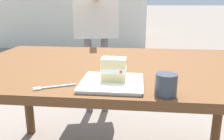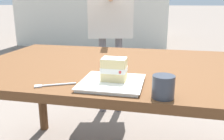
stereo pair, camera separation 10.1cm
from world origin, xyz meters
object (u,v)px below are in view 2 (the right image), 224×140
at_px(dessert_plate, 112,83).
at_px(diner_person, 110,11).
at_px(patio_table, 120,78).
at_px(dessert_fork, 52,85).
at_px(cake_slice, 114,69).
at_px(coffee_cup, 163,86).

distance_m(dessert_plate, diner_person, 1.33).
xyz_separation_m(patio_table, dessert_fork, (0.21, 0.42, 0.09)).
bearing_deg(cake_slice, coffee_cup, 150.67).
height_order(cake_slice, coffee_cup, cake_slice).
xyz_separation_m(coffee_cup, diner_person, (0.50, -1.38, 0.22)).
bearing_deg(diner_person, coffee_cup, 110.05).
relative_size(coffee_cup, diner_person, 0.06).
bearing_deg(cake_slice, patio_table, -84.10).
relative_size(dessert_plate, cake_slice, 2.50).
bearing_deg(diner_person, dessert_plate, 102.84).
bearing_deg(dessert_plate, patio_table, -85.28).
bearing_deg(dessert_plate, dessert_fork, 15.89).
bearing_deg(dessert_plate, cake_slice, -113.44).
distance_m(coffee_cup, diner_person, 1.48).
bearing_deg(patio_table, cake_slice, 95.90).
relative_size(dessert_plate, dessert_fork, 1.64).
xyz_separation_m(cake_slice, coffee_cup, (-0.21, 0.12, -0.02)).
bearing_deg(diner_person, dessert_fork, 92.19).
height_order(patio_table, diner_person, diner_person).
height_order(dessert_plate, cake_slice, cake_slice).
bearing_deg(patio_table, dessert_fork, 63.15).
height_order(patio_table, dessert_fork, dessert_fork).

